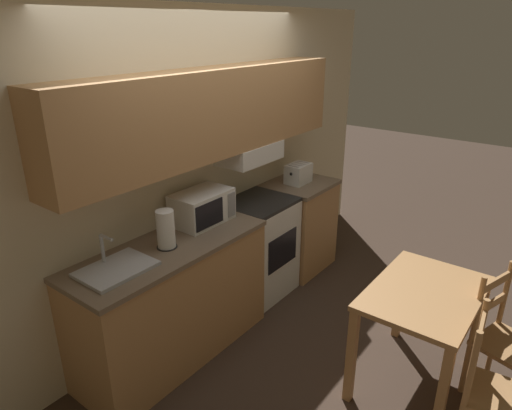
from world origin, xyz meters
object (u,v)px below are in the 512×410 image
at_px(chair_left_of_table, 493,393).
at_px(paper_towel_roll, 166,229).
at_px(chair_right_of_table, 504,341).
at_px(stove_range, 259,247).
at_px(sink_basin, 116,268).
at_px(toaster, 298,173).
at_px(dining_table, 423,307).
at_px(microwave, 202,207).

bearing_deg(chair_left_of_table, paper_towel_roll, 97.50).
relative_size(paper_towel_roll, chair_right_of_table, 0.30).
xyz_separation_m(stove_range, sink_basin, (-1.54, -0.02, 0.48)).
bearing_deg(toaster, chair_right_of_table, -108.15).
height_order(sink_basin, dining_table, sink_basin).
relative_size(microwave, toaster, 1.79).
bearing_deg(sink_basin, chair_right_of_table, -54.24).
relative_size(toaster, chair_left_of_table, 0.29).
height_order(microwave, chair_left_of_table, microwave).
bearing_deg(microwave, stove_range, -7.02).
xyz_separation_m(toaster, chair_right_of_table, (-0.68, -2.08, -0.59)).
distance_m(microwave, paper_towel_roll, 0.49).
height_order(stove_range, paper_towel_roll, paper_towel_roll).
bearing_deg(stove_range, chair_right_of_table, -91.32).
xyz_separation_m(microwave, paper_towel_roll, (-0.48, -0.11, 0.01)).
xyz_separation_m(sink_basin, dining_table, (1.26, -1.59, -0.32)).
bearing_deg(stove_range, dining_table, -100.06).
bearing_deg(microwave, paper_towel_roll, -167.48).
relative_size(microwave, chair_right_of_table, 0.52).
relative_size(stove_range, chair_left_of_table, 1.01).
relative_size(toaster, sink_basin, 0.58).
xyz_separation_m(sink_basin, paper_towel_roll, (0.42, -0.01, 0.12)).
height_order(microwave, paper_towel_roll, paper_towel_roll).
bearing_deg(chair_left_of_table, dining_table, 53.36).
bearing_deg(dining_table, chair_right_of_table, -64.15).
height_order(sink_basin, paper_towel_roll, paper_towel_roll).
distance_m(sink_basin, chair_left_of_table, 2.38).
distance_m(microwave, chair_left_of_table, 2.30).
bearing_deg(sink_basin, microwave, 6.07).
xyz_separation_m(paper_towel_roll, dining_table, (0.83, -1.58, -0.44)).
relative_size(stove_range, microwave, 1.96).
bearing_deg(toaster, chair_left_of_table, -120.00).
xyz_separation_m(microwave, chair_right_of_table, (0.59, -2.17, -0.62)).
height_order(microwave, dining_table, microwave).
distance_m(stove_range, chair_right_of_table, 2.09).
distance_m(microwave, dining_table, 1.77).
bearing_deg(paper_towel_roll, chair_right_of_table, -62.61).
relative_size(paper_towel_roll, chair_left_of_table, 0.30).
bearing_deg(sink_basin, chair_left_of_table, -65.90).
bearing_deg(stove_range, sink_basin, -179.37).
height_order(microwave, sink_basin, microwave).
distance_m(stove_range, sink_basin, 1.61).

